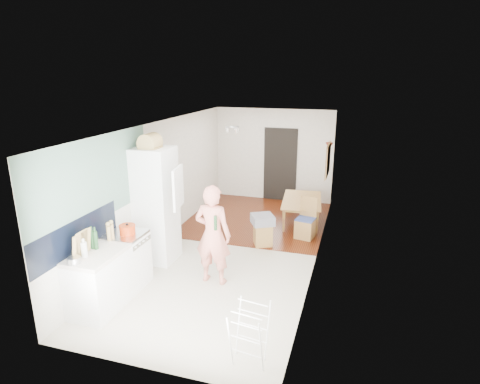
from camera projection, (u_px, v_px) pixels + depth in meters
The scene contains 32 objects.
room_shell at pixel (235, 190), 7.67m from camera, with size 3.20×7.00×2.50m, color beige, non-canonical shape.
floor at pixel (235, 250), 8.03m from camera, with size 3.20×7.00×0.01m, color #BBB69D.
wood_floor_overlay at pixel (258, 219), 9.73m from camera, with size 3.20×3.30×0.01m, color #59260D.
sage_wall_panel at pixel (96, 180), 6.11m from camera, with size 0.02×3.00×1.30m, color slate.
tile_splashback at pixel (77, 236), 5.80m from camera, with size 0.02×1.90×0.50m, color black.
doorway_recess at pixel (280, 165), 10.88m from camera, with size 0.90×0.04×2.00m, color black.
base_cabinet at pixel (99, 283), 5.93m from camera, with size 0.60×0.90×0.86m, color white.
worktop at pixel (96, 255), 5.80m from camera, with size 0.62×0.92×0.06m, color beige.
range_cooker at pixel (127, 261), 6.62m from camera, with size 0.60×0.60×0.88m, color white.
cooker_top at pixel (125, 235), 6.48m from camera, with size 0.60×0.60×0.04m, color silver.
fridge_housing at pixel (156, 205), 7.36m from camera, with size 0.66×0.66×2.15m, color white.
fridge_door at pixel (178, 188), 6.78m from camera, with size 0.56×0.04×0.70m, color white.
fridge_interior at pixel (170, 182), 7.14m from camera, with size 0.02×0.52×0.66m, color white.
pinboard at pixel (328, 160), 8.89m from camera, with size 0.03×0.90×0.70m, color tan.
pinboard_frame at pixel (327, 160), 8.89m from camera, with size 0.01×0.94×0.74m, color #A67E37.
wall_sconce at pixel (329, 146), 9.44m from camera, with size 0.18×0.18×0.16m, color maroon.
person at pixel (213, 226), 6.56m from camera, with size 0.74×0.48×2.01m, color #DF7F6D.
dining_table at pixel (303, 213), 9.47m from camera, with size 1.34×0.75×0.47m, color #A67E37.
dining_chair at pixel (306, 219), 8.50m from camera, with size 0.37×0.37×0.88m, color #A67E37, non-canonical shape.
stool at pixel (263, 235), 8.21m from camera, with size 0.35×0.35×0.46m, color #A67E37, non-canonical shape.
grey_drape at pixel (263, 220), 8.13m from camera, with size 0.42×0.42×0.19m, color gray.
drying_rack at pixel (249, 335), 4.83m from camera, with size 0.40×0.36×0.77m, color white, non-canonical shape.
bread_bin at pixel (150, 143), 6.97m from camera, with size 0.35×0.34×0.19m, color tan, non-canonical shape.
red_casserole at pixel (127, 230), 6.44m from camera, with size 0.26×0.26×0.15m, color #BF340E.
steel_pan at pixel (74, 260), 5.47m from camera, with size 0.18×0.18×0.09m, color silver.
held_bottle at pixel (215, 223), 6.35m from camera, with size 0.05×0.05×0.24m, color #1C4120.
bottle_a at pixel (92, 240), 5.89m from camera, with size 0.07×0.07×0.28m, color #1C4120.
bottle_b at pixel (96, 240), 5.88m from camera, with size 0.06×0.06×0.28m, color #1C4120.
bottle_c at pixel (84, 249), 5.65m from camera, with size 0.09×0.09×0.22m, color silver.
pepper_mill_front at pixel (109, 233), 6.19m from camera, with size 0.06×0.06×0.24m, color tan.
pepper_mill_back at pixel (112, 231), 6.26m from camera, with size 0.06×0.06×0.24m, color tan.
chopping_boards at pixel (81, 244), 5.64m from camera, with size 0.04×0.28×0.38m, color tan, non-canonical shape.
Camera 1 is at (2.23, -7.01, 3.44)m, focal length 30.00 mm.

